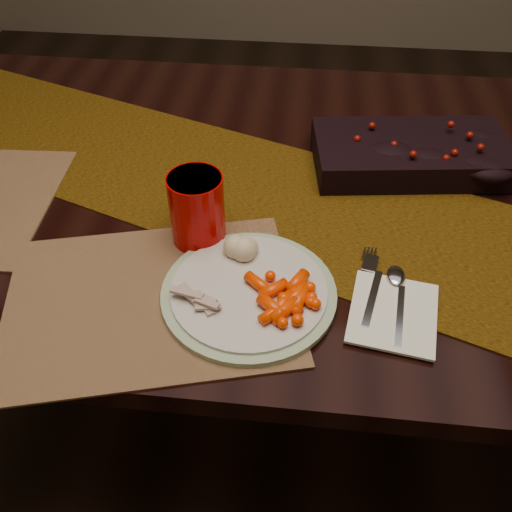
# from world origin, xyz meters

# --- Properties ---
(floor) EXTENTS (5.00, 5.00, 0.00)m
(floor) POSITION_xyz_m (0.00, 0.00, 0.00)
(floor) COLOR black
(floor) RESTS_ON ground
(dining_table) EXTENTS (1.80, 1.00, 0.75)m
(dining_table) POSITION_xyz_m (0.00, 0.00, 0.38)
(dining_table) COLOR black
(dining_table) RESTS_ON floor
(table_runner) EXTENTS (1.75, 0.94, 0.00)m
(table_runner) POSITION_xyz_m (-0.05, -0.06, 0.75)
(table_runner) COLOR black
(table_runner) RESTS_ON dining_table
(centerpiece) EXTENTS (0.40, 0.24, 0.08)m
(centerpiece) POSITION_xyz_m (0.23, 0.07, 0.79)
(centerpiece) COLOR black
(centerpiece) RESTS_ON table_runner
(placemat_main) EXTENTS (0.51, 0.43, 0.00)m
(placemat_main) POSITION_xyz_m (-0.19, -0.33, 0.75)
(placemat_main) COLOR brown
(placemat_main) RESTS_ON dining_table
(dinner_plate) EXTENTS (0.33, 0.33, 0.01)m
(dinner_plate) POSITION_xyz_m (-0.04, -0.31, 0.76)
(dinner_plate) COLOR beige
(dinner_plate) RESTS_ON placemat_main
(baby_carrots) EXTENTS (0.12, 0.10, 0.02)m
(baby_carrots) POSITION_xyz_m (-0.00, -0.33, 0.78)
(baby_carrots) COLOR #FE3900
(baby_carrots) RESTS_ON dinner_plate
(mashed_potatoes) EXTENTS (0.09, 0.08, 0.04)m
(mashed_potatoes) POSITION_xyz_m (-0.05, -0.24, 0.79)
(mashed_potatoes) COLOR tan
(mashed_potatoes) RESTS_ON dinner_plate
(turkey_shreds) EXTENTS (0.09, 0.08, 0.02)m
(turkey_shreds) POSITION_xyz_m (-0.11, -0.35, 0.78)
(turkey_shreds) COLOR beige
(turkey_shreds) RESTS_ON dinner_plate
(napkin) EXTENTS (0.15, 0.16, 0.01)m
(napkin) POSITION_xyz_m (0.18, -0.33, 0.76)
(napkin) COLOR white
(napkin) RESTS_ON placemat_main
(fork) EXTENTS (0.06, 0.15, 0.00)m
(fork) POSITION_xyz_m (0.14, -0.29, 0.76)
(fork) COLOR white
(fork) RESTS_ON napkin
(spoon) EXTENTS (0.05, 0.15, 0.00)m
(spoon) POSITION_xyz_m (0.18, -0.31, 0.76)
(spoon) COLOR #AFB1C4
(spoon) RESTS_ON napkin
(red_cup) EXTENTS (0.10, 0.10, 0.12)m
(red_cup) POSITION_xyz_m (-0.14, -0.19, 0.82)
(red_cup) COLOR #B60200
(red_cup) RESTS_ON placemat_main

